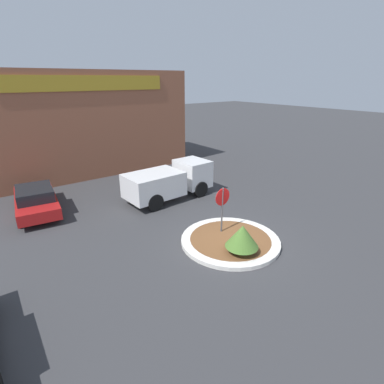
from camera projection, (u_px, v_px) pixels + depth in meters
ground_plane at (230, 242)px, 12.54m from camera, size 120.00×120.00×0.00m
traffic_island at (230, 240)px, 12.51m from camera, size 4.11×4.11×0.17m
stop_sign at (222, 203)px, 12.61m from camera, size 0.76×0.07×2.18m
island_shrub at (242, 236)px, 11.31m from camera, size 1.28×1.28×1.12m
utility_truck at (169, 181)px, 16.74m from camera, size 5.09×2.23×1.95m
storefront_building at (77, 122)px, 21.49m from camera, size 14.84×6.07×6.97m
parked_sedan_red at (36, 200)px, 15.08m from camera, size 2.41×4.71×1.39m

